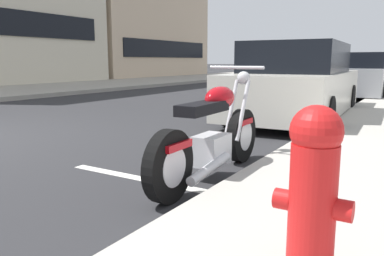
# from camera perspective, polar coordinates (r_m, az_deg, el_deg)

# --- Properties ---
(sidewalk_far_curb) EXTENTS (120.00, 5.00, 0.14)m
(sidewalk_far_curb) POSITION_cam_1_polar(r_m,az_deg,el_deg) (19.68, -9.42, 6.63)
(sidewalk_far_curb) COLOR gray
(sidewalk_far_curb) RESTS_ON ground
(parking_stall_stripe) EXTENTS (0.12, 2.20, 0.01)m
(parking_stall_stripe) POSITION_cam_1_polar(r_m,az_deg,el_deg) (3.75, -5.00, -8.00)
(parking_stall_stripe) COLOR silver
(parking_stall_stripe) RESTS_ON ground
(parked_motorcycle) EXTENTS (2.14, 0.62, 1.10)m
(parked_motorcycle) POSITION_cam_1_polar(r_m,az_deg,el_deg) (3.79, 3.13, -1.27)
(parked_motorcycle) COLOR black
(parked_motorcycle) RESTS_ON ground
(parked_car_at_intersection) EXTENTS (4.79, 2.05, 1.51)m
(parked_car_at_intersection) POSITION_cam_1_polar(r_m,az_deg,el_deg) (8.03, 15.40, 6.40)
(parked_car_at_intersection) COLOR beige
(parked_car_at_intersection) RESTS_ON ground
(parked_car_near_corner) EXTENTS (4.70, 1.87, 1.41)m
(parked_car_near_corner) POSITION_cam_1_polar(r_m,az_deg,el_deg) (13.85, 23.56, 7.11)
(parked_car_near_corner) COLOR gray
(parked_car_near_corner) RESTS_ON ground
(parked_car_second_in_row) EXTENTS (4.27, 1.87, 1.46)m
(parked_car_second_in_row) POSITION_cam_1_polar(r_m,az_deg,el_deg) (19.85, 25.16, 7.66)
(parked_car_second_in_row) COLOR beige
(parked_car_second_in_row) RESTS_ON ground
(crossing_truck) EXTENTS (2.14, 4.99, 1.86)m
(crossing_truck) POSITION_cam_1_polar(r_m,az_deg,el_deg) (40.77, 20.94, 9.02)
(crossing_truck) COLOR #141947
(crossing_truck) RESTS_ON ground
(fire_hydrant) EXTENTS (0.24, 0.36, 0.82)m
(fire_hydrant) POSITION_cam_1_polar(r_m,az_deg,el_deg) (1.89, 17.54, -8.46)
(fire_hydrant) COLOR red
(fire_hydrant) RESTS_ON sidewalk_near_curb
(townhouse_behind_pole) EXTENTS (10.82, 8.45, 8.83)m
(townhouse_behind_pole) POSITION_cam_1_polar(r_m,az_deg,el_deg) (29.24, -10.62, 16.16)
(townhouse_behind_pole) COLOR beige
(townhouse_behind_pole) RESTS_ON ground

